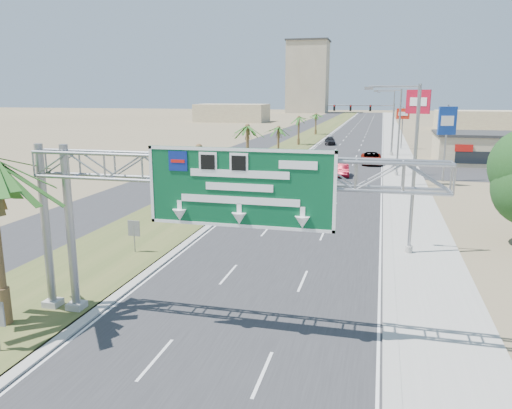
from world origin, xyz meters
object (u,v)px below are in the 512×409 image
object	(u,v)px
sign_gantry	(204,183)
pole_sign_red_far	(403,117)
store_building	(505,150)
pole_sign_red_near	(418,108)
pole_sign_blue	(447,124)
car_left_lane	(249,202)
car_mid_lane	(342,170)
signal_mast	(379,124)
car_right_lane	(372,158)
car_far	(330,141)

from	to	relation	value
sign_gantry	pole_sign_red_far	distance (m)	73.48
store_building	pole_sign_red_near	size ratio (longest dim) A/B	1.79
pole_sign_blue	car_left_lane	bearing A→B (deg)	-131.94
car_mid_lane	pole_sign_blue	distance (m)	12.40
signal_mast	pole_sign_red_far	bearing A→B (deg)	70.38
signal_mast	pole_sign_red_far	distance (m)	11.43
car_right_lane	car_far	size ratio (longest dim) A/B	1.23
car_mid_lane	pole_sign_red_far	size ratio (longest dim) A/B	0.60
car_left_lane	pole_sign_red_far	world-z (taller)	pole_sign_red_far
sign_gantry	pole_sign_red_near	xyz separation A→B (m)	(10.06, 36.01, 1.93)
car_right_lane	pole_sign_red_near	world-z (taller)	pole_sign_red_near
sign_gantry	store_building	bearing A→B (deg)	67.64
car_mid_lane	pole_sign_red_near	distance (m)	11.51
car_left_lane	pole_sign_red_far	xyz separation A→B (m)	(13.70, 52.13, 4.82)
store_building	car_right_lane	distance (m)	18.16
car_left_lane	car_right_lane	xyz separation A→B (m)	(9.14, 30.96, 0.03)
car_left_lane	sign_gantry	bearing A→B (deg)	-83.23
car_right_lane	car_far	world-z (taller)	car_right_lane
sign_gantry	car_right_lane	distance (m)	52.16
car_mid_lane	pole_sign_blue	world-z (taller)	pole_sign_blue
sign_gantry	pole_sign_red_near	bearing A→B (deg)	74.39
signal_mast	pole_sign_blue	size ratio (longest dim) A/B	1.24
signal_mast	pole_sign_blue	world-z (taller)	pole_sign_blue
store_building	pole_sign_red_near	distance (m)	24.65
sign_gantry	pole_sign_blue	bearing A→B (deg)	71.30
car_right_lane	pole_sign_blue	world-z (taller)	pole_sign_blue
car_far	pole_sign_red_near	distance (m)	44.00
sign_gantry	car_far	world-z (taller)	sign_gantry
car_mid_lane	car_far	xyz separation A→B (m)	(-5.14, 36.97, -0.02)
car_left_lane	car_right_lane	world-z (taller)	car_right_lane
pole_sign_red_near	pole_sign_red_far	xyz separation A→B (m)	(0.00, 36.78, -2.38)
car_far	pole_sign_red_far	xyz separation A→B (m)	(12.85, -4.67, 4.92)
car_left_lane	car_mid_lane	size ratio (longest dim) A/B	1.07
car_left_lane	car_mid_lane	xyz separation A→B (m)	(6.00, 19.84, -0.08)
car_left_lane	car_right_lane	size ratio (longest dim) A/B	0.79
signal_mast	pole_sign_red_near	xyz separation A→B (m)	(3.83, -26.04, 3.14)
car_far	pole_sign_blue	bearing A→B (deg)	-74.65
car_left_lane	pole_sign_blue	distance (m)	26.11
car_mid_lane	car_right_lane	world-z (taller)	car_right_lane
car_far	signal_mast	bearing A→B (deg)	-67.50
sign_gantry	car_right_lane	xyz separation A→B (m)	(5.50, 51.61, -5.24)
car_right_lane	store_building	bearing A→B (deg)	10.07
car_left_lane	pole_sign_red_near	bearing A→B (deg)	45.03
signal_mast	pole_sign_blue	xyz separation A→B (m)	(7.19, -22.40, 1.39)
car_mid_lane	car_far	distance (m)	37.32
signal_mast	pole_sign_red_near	distance (m)	26.51
pole_sign_blue	pole_sign_red_near	bearing A→B (deg)	-132.73
signal_mast	car_far	size ratio (longest dim) A/B	2.15
car_right_lane	pole_sign_red_near	xyz separation A→B (m)	(4.57, -15.60, 7.17)
car_mid_lane	pole_sign_red_far	xyz separation A→B (m)	(7.70, 32.30, 4.90)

